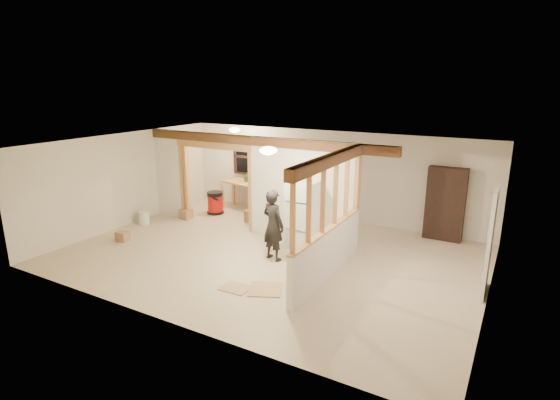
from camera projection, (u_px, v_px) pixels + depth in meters
The scene contains 30 objects.
floor at pixel (269, 255), 9.89m from camera, with size 9.00×6.50×0.01m, color #C8B594.
ceiling at pixel (268, 145), 9.23m from camera, with size 9.00×6.50×0.01m, color white.
wall_back at pixel (328, 175), 12.29m from camera, with size 9.00×0.01×2.50m, color silver.
wall_front at pixel (162, 250), 6.83m from camera, with size 9.00×0.01×2.50m, color silver.
wall_left at pixel (125, 180), 11.70m from camera, with size 0.01×6.50×2.50m, color silver.
wall_right at pixel (495, 237), 7.42m from camera, with size 0.01×6.50×2.50m, color silver.
partition_left_stub at pixel (169, 174), 12.49m from camera, with size 0.90×0.12×2.50m, color white.
partition_center at pixel (302, 191), 10.47m from camera, with size 2.80×0.12×2.50m, color white.
doorway_frame at pixel (215, 185), 11.75m from camera, with size 2.46×0.14×2.20m, color tan.
header_beam_back at pixel (259, 141), 10.74m from camera, with size 7.00×0.18×0.22m, color brown.
header_beam_right at pixel (330, 160), 8.16m from camera, with size 0.18×3.30×0.22m, color brown.
pony_wall at pixel (328, 254), 8.66m from camera, with size 0.12×3.20×1.00m, color white.
stud_partition at pixel (329, 197), 8.35m from camera, with size 0.14×3.20×1.32m, color tan.
window_back at pixel (249, 157), 13.38m from camera, with size 1.12×0.10×1.10m, color black.
french_door at pixel (490, 243), 7.86m from camera, with size 0.12×0.86×2.00m, color white.
ceiling_dome_main at pixel (268, 150), 8.67m from camera, with size 0.36×0.36×0.16m, color #FFEABF.
ceiling_dome_util at pixel (235, 130), 12.35m from camera, with size 0.32×0.32×0.14m, color #FFEABF.
hanging_bulb at pixel (235, 144), 11.61m from camera, with size 0.07×0.07×0.07m, color #FFD88C.
refrigerator at pixel (303, 215), 10.16m from camera, with size 0.66×0.64×1.61m, color white.
woman at pixel (273, 225), 9.47m from camera, with size 0.58×0.38×1.58m, color #2D2627.
work_table at pixel (245, 196), 13.31m from camera, with size 1.37×0.69×0.86m, color tan.
potted_plant at pixel (247, 177), 13.17m from camera, with size 0.28×0.24×0.31m, color #3B762B.
shop_vac at pixel (215, 202), 12.92m from camera, with size 0.51×0.51×0.67m, color #AD1210.
bookshelf at pixel (445, 204), 10.66m from camera, with size 0.91×0.30×1.82m, color black.
bucket at pixel (144, 218), 12.00m from camera, with size 0.28×0.28×0.36m, color white.
box_util_a at pixel (253, 216), 12.20m from camera, with size 0.39×0.33×0.33m, color #A77951.
box_util_b at pixel (186, 214), 12.48m from camera, with size 0.30×0.30×0.28m, color #A77951.
box_front at pixel (123, 236), 10.73m from camera, with size 0.29×0.24×0.24m, color #A77951.
floor_panel_near at pixel (265, 289), 8.24m from camera, with size 0.62×0.62×0.02m, color tan.
floor_panel_far at pixel (236, 288), 8.30m from camera, with size 0.55×0.44×0.02m, color tan.
Camera 1 is at (4.76, -7.89, 3.82)m, focal length 28.00 mm.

